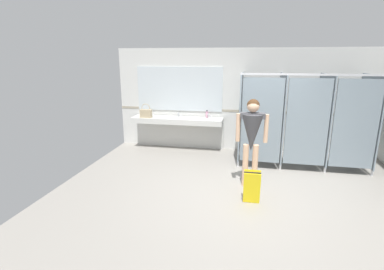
# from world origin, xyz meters

# --- Properties ---
(ground_plane) EXTENTS (7.01, 5.99, 0.10)m
(ground_plane) POSITION_xyz_m (0.00, 0.00, -0.05)
(ground_plane) COLOR gray
(wall_back) EXTENTS (7.01, 0.12, 2.65)m
(wall_back) POSITION_xyz_m (0.00, 2.76, 1.33)
(wall_back) COLOR silver
(wall_back) RESTS_ON ground_plane
(wall_back_tile_band) EXTENTS (7.01, 0.01, 0.06)m
(wall_back_tile_band) POSITION_xyz_m (0.00, 2.69, 1.05)
(wall_back_tile_band) COLOR #9E937F
(wall_back_tile_band) RESTS_ON wall_back
(vanity_counter) EXTENTS (2.42, 0.53, 0.98)m
(vanity_counter) POSITION_xyz_m (-1.83, 2.49, 0.63)
(vanity_counter) COLOR silver
(vanity_counter) RESTS_ON ground_plane
(mirror_panel) EXTENTS (2.32, 0.02, 1.16)m
(mirror_panel) POSITION_xyz_m (-1.83, 2.68, 1.60)
(mirror_panel) COLOR silver
(mirror_panel) RESTS_ON wall_back
(bathroom_stalls) EXTENTS (2.85, 1.38, 2.10)m
(bathroom_stalls) POSITION_xyz_m (1.24, 1.78, 1.10)
(bathroom_stalls) COLOR gray
(bathroom_stalls) RESTS_ON ground_plane
(person_standing) EXTENTS (0.59, 0.41, 1.68)m
(person_standing) POSITION_xyz_m (0.10, 0.38, 1.07)
(person_standing) COLOR #DBAD89
(person_standing) RESTS_ON ground_plane
(handbag) EXTENTS (0.30, 0.14, 0.37)m
(handbag) POSITION_xyz_m (-2.64, 2.28, 0.98)
(handbag) COLOR tan
(handbag) RESTS_ON vanity_counter
(soap_dispenser) EXTENTS (0.07, 0.07, 0.20)m
(soap_dispenser) POSITION_xyz_m (-1.05, 2.57, 0.95)
(soap_dispenser) COLOR #D899B2
(soap_dispenser) RESTS_ON vanity_counter
(wet_floor_sign) EXTENTS (0.28, 0.19, 0.56)m
(wet_floor_sign) POSITION_xyz_m (0.14, -0.32, 0.29)
(wet_floor_sign) COLOR yellow
(wet_floor_sign) RESTS_ON ground_plane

